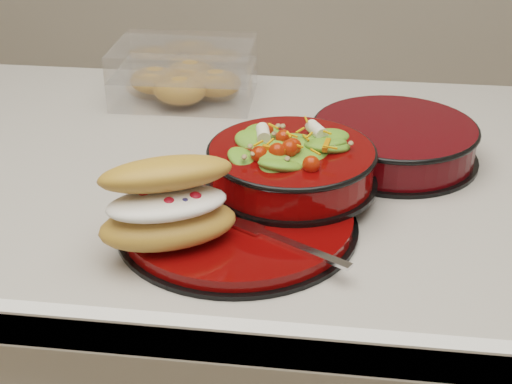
# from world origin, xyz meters

# --- Properties ---
(dinner_plate) EXTENTS (0.29, 0.29, 0.02)m
(dinner_plate) POSITION_xyz_m (-0.03, -0.18, 0.91)
(dinner_plate) COLOR black
(dinner_plate) RESTS_ON island_counter
(salad_bowl) EXTENTS (0.22, 0.22, 0.09)m
(salad_bowl) POSITION_xyz_m (0.03, -0.09, 0.96)
(salad_bowl) COLOR black
(salad_bowl) RESTS_ON dinner_plate
(croissant) EXTENTS (0.17, 0.15, 0.09)m
(croissant) POSITION_xyz_m (-0.10, -0.24, 0.97)
(croissant) COLOR gold
(croissant) RESTS_ON dinner_plate
(fork) EXTENTS (0.14, 0.09, 0.00)m
(fork) POSITION_xyz_m (0.03, -0.23, 0.92)
(fork) COLOR silver
(fork) RESTS_ON dinner_plate
(pastry_box) EXTENTS (0.24, 0.18, 0.09)m
(pastry_box) POSITION_xyz_m (-0.19, 0.24, 0.94)
(pastry_box) COLOR white
(pastry_box) RESTS_ON island_counter
(extra_bowl) EXTENTS (0.24, 0.24, 0.05)m
(extra_bowl) POSITION_xyz_m (0.16, 0.04, 0.93)
(extra_bowl) COLOR black
(extra_bowl) RESTS_ON island_counter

